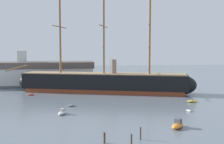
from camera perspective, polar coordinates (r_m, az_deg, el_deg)
The scene contains 12 objects.
tall_ship at distance 98.83m, azimuth -1.64°, elevation -2.06°, with size 65.59×26.25×32.56m.
motorboat_foreground_right at distance 58.03m, azimuth 12.89°, elevation -10.19°, with size 4.13×4.43×1.80m.
motorboat_mid_left at distance 68.54m, azimuth -9.89°, elevation -7.91°, with size 2.48×3.50×1.36m.
dinghy_mid_right at distance 73.05m, azimuth 14.99°, elevation -7.41°, with size 1.05×1.90×0.43m.
dinghy_alongside_bow at distance 77.00m, azimuth -8.07°, elevation -6.62°, with size 2.40×1.82×0.52m.
dinghy_alongside_stern at distance 84.87m, azimuth 15.58°, elevation -5.61°, with size 3.00×1.47×0.69m.
dinghy_far_left at distance 97.11m, azimuth -15.86°, elevation -4.33°, with size 2.35×1.26×0.53m.
motorboat_distant_centre at distance 106.10m, azimuth 1.08°, elevation -3.26°, with size 3.09×1.61×1.24m.
mooring_piling_nearest at distance 46.13m, azimuth 3.86°, elevation -13.49°, with size 0.31×0.31×2.20m, color #4C3D2D.
mooring_piling_left_pair at distance 50.01m, azimuth 5.69°, elevation -12.02°, with size 0.25×0.25×2.19m, color #423323.
mooring_piling_right_pair at distance 48.10m, azimuth -1.52°, elevation -12.95°, with size 0.34×0.34×1.79m, color #423323.
dockside_warehouse_left at distance 121.29m, azimuth -16.76°, elevation -0.36°, with size 58.97×15.10×14.23m.
Camera 1 is at (-13.59, -39.68, 15.74)m, focal length 46.07 mm.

